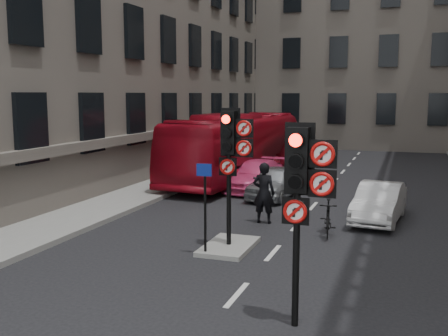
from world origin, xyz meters
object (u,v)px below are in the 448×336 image
Objects in this scene: car_pink at (255,175)px; info_sign at (205,195)px; car_silver at (275,182)px; car_white at (379,202)px; bus_red at (237,147)px; signal_near at (303,182)px; signal_far at (232,147)px; motorcycle at (328,218)px; motorcyclist at (264,193)px.

car_pink is 1.91× the size of info_sign.
car_silver is 4.85m from car_white.
car_silver reaches higher than car_white.
bus_red is 5.05× the size of info_sign.
car_pink is at bearing 148.45° from car_white.
car_white is 6.65m from info_sign.
signal_near is 0.97× the size of car_white.
car_silver is at bearing 94.91° from signal_far.
car_white is 1.65× the size of info_sign.
motorcycle is (-1.30, -2.21, -0.10)m from car_white.
car_silver is 1.84m from car_pink.
car_silver is 1.88× the size of motorcyclist.
signal_near is at bearing 109.42° from motorcyclist.
motorcycle is at bearing -55.74° from car_silver.
signal_near is 4.52m from info_sign.
car_white is (0.88, 8.48, -1.97)m from signal_near.
car_pink is 7.39m from motorcycle.
car_silver is 4.74m from bus_red.
info_sign is at bearing -84.47° from car_silver.
signal_near reaches higher than car_silver.
motorcycle is (2.78, -4.83, -0.12)m from car_silver.
signal_near is at bearing -93.61° from motorcycle.
car_silver is 5.57m from motorcycle.
motorcyclist is at bearing -151.04° from car_white.
car_pink is 2.53× the size of motorcycle.
signal_far is at bearing 88.45° from motorcyclist.
bus_red is at bearing 127.74° from car_pink.
car_white is 2.57m from motorcycle.
car_silver is 2.17× the size of motorcycle.
motorcycle is at bearing -114.74° from car_white.
bus_red reaches higher than car_silver.
signal_near reaches higher than motorcyclist.
signal_near reaches higher than car_pink.
signal_far is 8.93m from car_pink.
signal_far is at bearing -122.08° from car_white.
signal_near is 1.85× the size of motorcyclist.
bus_red is (-2.78, 3.73, 0.95)m from car_silver.
car_pink is (-5.27, 4.02, 0.01)m from car_white.
info_sign reaches higher than car_silver.
info_sign is (-3.04, 3.19, -1.02)m from signal_near.
car_pink is (-4.39, 12.50, -1.96)m from signal_near.
motorcycle is 0.87× the size of motorcyclist.
motorcyclist reaches higher than car_white.
signal_near reaches higher than info_sign.
car_white is at bearing 48.45° from info_sign.
motorcycle is at bearing 93.88° from signal_near.
info_sign is at bearing -137.80° from motorcycle.
car_silver is at bearing 86.19° from info_sign.
motorcycle is at bearing 160.10° from motorcyclist.
signal_near is at bearing -67.32° from car_pink.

